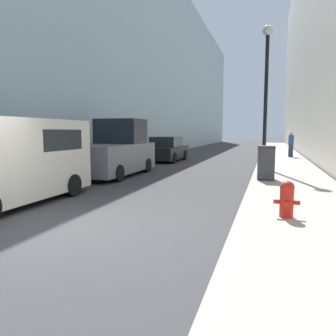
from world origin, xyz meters
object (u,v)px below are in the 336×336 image
lamppost (266,84)px  parked_sedan_near (167,150)px  pickup_truck (114,152)px  white_van (7,158)px  trash_bin (266,162)px  fire_hydrant (287,198)px  pedestrian_on_sidewalk (291,144)px

lamppost → parked_sedan_near: bearing=146.9°
pickup_truck → lamppost: bearing=27.5°
white_van → pickup_truck: size_ratio=1.01×
trash_bin → lamppost: 4.99m
lamppost → white_van: size_ratio=1.31×
fire_hydrant → pickup_truck: pickup_truck is taller
fire_hydrant → lamppost: lamppost is taller
lamppost → white_van: (-6.13, -9.20, -2.82)m
pickup_truck → pedestrian_on_sidewalk: 13.37m
lamppost → pedestrian_on_sidewalk: 8.44m
trash_bin → lamppost: bearing=92.2°
pickup_truck → parked_sedan_near: pickup_truck is taller
pickup_truck → parked_sedan_near: (0.12, 7.10, -0.27)m
trash_bin → lamppost: lamppost is taller
pickup_truck → parked_sedan_near: size_ratio=1.15×
trash_bin → white_van: 8.30m
trash_bin → parked_sedan_near: parked_sedan_near is taller
pickup_truck → white_van: bearing=-90.0°
trash_bin → parked_sedan_near: size_ratio=0.29×
lamppost → fire_hydrant: bearing=-86.2°
parked_sedan_near → pedestrian_on_sidewalk: 8.53m
fire_hydrant → pickup_truck: 8.93m
fire_hydrant → pickup_truck: bearing=138.9°
white_van → parked_sedan_near: size_ratio=1.16×
white_van → pedestrian_on_sidewalk: white_van is taller
parked_sedan_near → pedestrian_on_sidewalk: (7.63, 3.79, 0.30)m
lamppost → pedestrian_on_sidewalk: (1.62, 7.71, -3.02)m
lamppost → trash_bin: bearing=-87.8°
white_van → parked_sedan_near: bearing=89.5°
pedestrian_on_sidewalk → fire_hydrant: bearing=-93.5°
fire_hydrant → parked_sedan_near: parked_sedan_near is taller
lamppost → parked_sedan_near: size_ratio=1.53×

